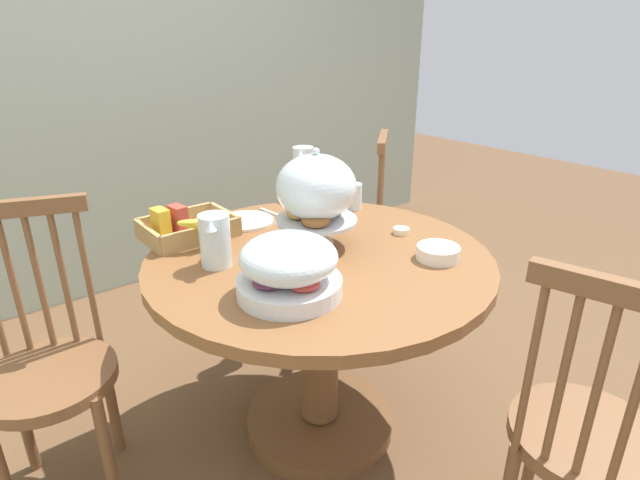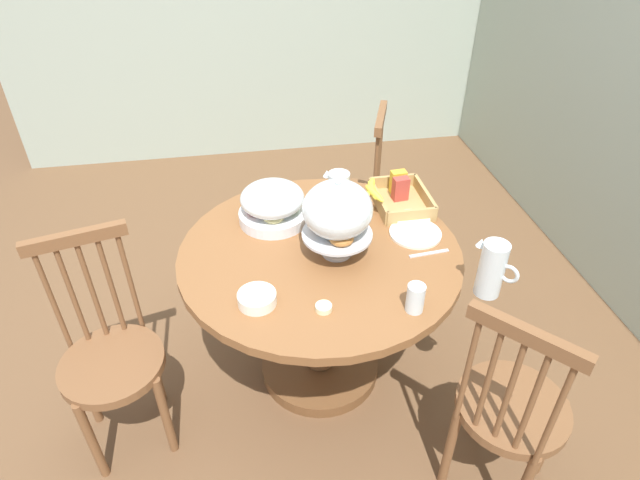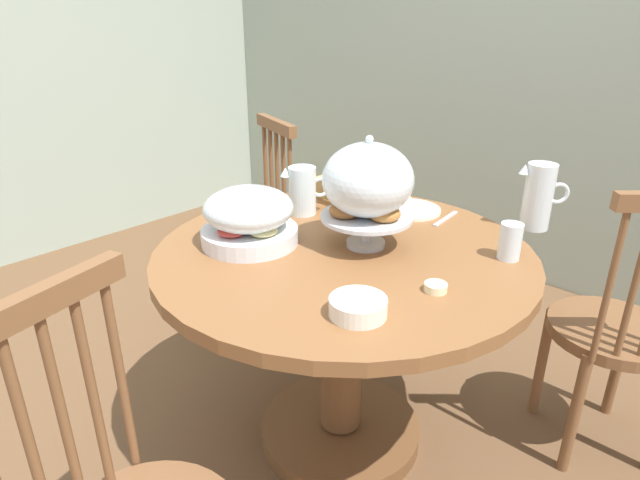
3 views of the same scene
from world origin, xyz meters
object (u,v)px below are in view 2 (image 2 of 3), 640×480
windsor_chair_near_window (111,360)px  orange_juice_pitcher (339,192)px  windsor_chair_facing_door (351,198)px  milk_pitcher (491,271)px  china_plate_large (415,233)px  windsor_chair_by_cabinet (510,411)px  pastry_stand_with_dome (338,212)px  cereal_bowl (257,299)px  drinking_glass (415,298)px  dining_table (320,291)px  fruit_platter_covered (273,204)px  cereal_basket (397,196)px  china_plate_small (413,219)px  butter_dish (324,308)px

windsor_chair_near_window → orange_juice_pitcher: (-0.50, 1.00, 0.37)m
windsor_chair_facing_door → milk_pitcher: bearing=11.5°
windsor_chair_near_window → china_plate_large: bearing=100.0°
windsor_chair_by_cabinet → pastry_stand_with_dome: 0.95m
cereal_bowl → drinking_glass: drinking_glass is taller
dining_table → fruit_platter_covered: bearing=-146.0°
cereal_basket → drinking_glass: bearing=-11.3°
windsor_chair_near_window → fruit_platter_covered: windsor_chair_near_window is taller
china_plate_small → drinking_glass: 0.55m
milk_pitcher → cereal_bowl: milk_pitcher is taller
windsor_chair_near_window → china_plate_large: (-0.23, 1.28, 0.29)m
windsor_chair_near_window → orange_juice_pitcher: bearing=116.5°
orange_juice_pitcher → butter_dish: size_ratio=2.86×
fruit_platter_covered → china_plate_small: fruit_platter_covered is taller
cereal_basket → china_plate_large: size_ratio=1.44×
china_plate_large → cereal_bowl: (0.31, -0.69, 0.02)m
cereal_basket → china_plate_small: (0.16, 0.03, -0.03)m
fruit_platter_covered → china_plate_large: 0.62m
dining_table → orange_juice_pitcher: (-0.31, 0.14, 0.30)m
cereal_basket → china_plate_small: bearing=9.3°
dining_table → cereal_bowl: cereal_bowl is taller
windsor_chair_by_cabinet → butter_dish: (-0.32, -0.61, 0.30)m
windsor_chair_by_cabinet → butter_dish: size_ratio=16.25×
orange_juice_pitcher → cereal_basket: orange_juice_pitcher is taller
cereal_bowl → drinking_glass: (0.13, 0.54, 0.03)m
orange_juice_pitcher → cereal_bowl: orange_juice_pitcher is taller
fruit_platter_covered → windsor_chair_near_window: bearing=-58.0°
drinking_glass → butter_dish: size_ratio=1.83×
pastry_stand_with_dome → china_plate_large: bearing=101.5°
dining_table → orange_juice_pitcher: size_ratio=6.75×
milk_pitcher → china_plate_small: bearing=-165.2°
windsor_chair_by_cabinet → drinking_glass: windsor_chair_by_cabinet is taller
windsor_chair_by_cabinet → cereal_bowl: 0.98m
windsor_chair_by_cabinet → cereal_bowl: size_ratio=6.96×
windsor_chair_near_window → cereal_bowl: windsor_chair_near_window is taller
windsor_chair_near_window → cereal_bowl: size_ratio=6.96×
china_plate_large → butter_dish: butter_dish is taller
windsor_chair_facing_door → cereal_basket: bearing=9.0°
china_plate_large → drinking_glass: size_ratio=2.00×
dining_table → windsor_chair_facing_door: (-0.82, 0.32, -0.07)m
pastry_stand_with_dome → china_plate_small: size_ratio=2.29×
cereal_bowl → china_plate_small: bearing=119.5°
fruit_platter_covered → china_plate_large: fruit_platter_covered is taller
cereal_basket → china_plate_large: bearing=2.3°
windsor_chair_near_window → milk_pitcher: size_ratio=4.44×
windsor_chair_facing_door → cereal_bowl: 1.28m
china_plate_large → china_plate_small: size_ratio=1.47×
china_plate_large → windsor_chair_near_window: bearing=-80.0°
pastry_stand_with_dome → milk_pitcher: 0.60m
windsor_chair_facing_door → milk_pitcher: (1.18, 0.24, 0.39)m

